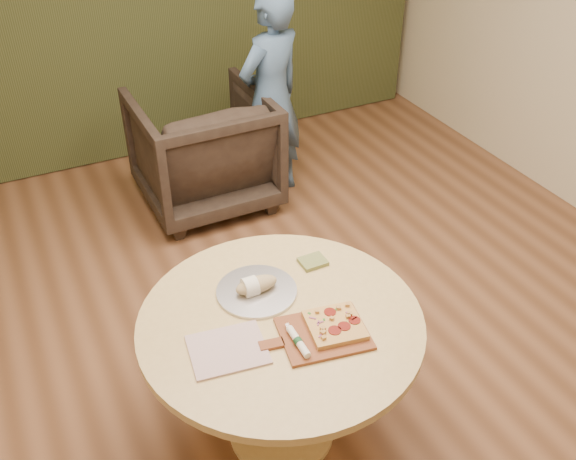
% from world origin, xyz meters
% --- Properties ---
extents(room_shell, '(5.04, 6.04, 2.84)m').
position_xyz_m(room_shell, '(0.00, 0.00, 1.40)').
color(room_shell, brown).
rests_on(room_shell, ground).
extents(pedestal_table, '(1.21, 1.21, 0.75)m').
position_xyz_m(pedestal_table, '(-0.32, -0.23, 0.61)').
color(pedestal_table, '#D7B56E').
rests_on(pedestal_table, ground).
extents(pizza_paddle, '(0.47, 0.34, 0.01)m').
position_xyz_m(pizza_paddle, '(-0.21, -0.39, 0.76)').
color(pizza_paddle, brown).
rests_on(pizza_paddle, pedestal_table).
extents(flatbread_pizza, '(0.25, 0.25, 0.04)m').
position_xyz_m(flatbread_pizza, '(-0.15, -0.39, 0.78)').
color(flatbread_pizza, '#DFAC57').
rests_on(flatbread_pizza, pizza_paddle).
extents(cutlery_roll, '(0.03, 0.20, 0.03)m').
position_xyz_m(cutlery_roll, '(-0.33, -0.41, 0.78)').
color(cutlery_roll, white).
rests_on(cutlery_roll, pizza_paddle).
extents(newspaper, '(0.33, 0.29, 0.01)m').
position_xyz_m(newspaper, '(-0.58, -0.30, 0.76)').
color(newspaper, white).
rests_on(newspaper, pedestal_table).
extents(serving_tray, '(0.36, 0.36, 0.02)m').
position_xyz_m(serving_tray, '(-0.34, -0.03, 0.76)').
color(serving_tray, silver).
rests_on(serving_tray, pedestal_table).
extents(bread_roll, '(0.19, 0.09, 0.09)m').
position_xyz_m(bread_roll, '(-0.35, -0.03, 0.79)').
color(bread_roll, tan).
rests_on(bread_roll, serving_tray).
extents(green_packet, '(0.12, 0.10, 0.02)m').
position_xyz_m(green_packet, '(-0.02, 0.04, 0.76)').
color(green_packet, '#56602B').
rests_on(green_packet, pedestal_table).
extents(armchair, '(0.91, 0.85, 0.93)m').
position_xyz_m(armchair, '(0.09, 1.90, 0.47)').
color(armchair, black).
rests_on(armchair, ground).
extents(person_standing, '(0.65, 0.54, 1.53)m').
position_xyz_m(person_standing, '(0.58, 1.81, 0.77)').
color(person_standing, '#405D7F').
rests_on(person_standing, ground).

